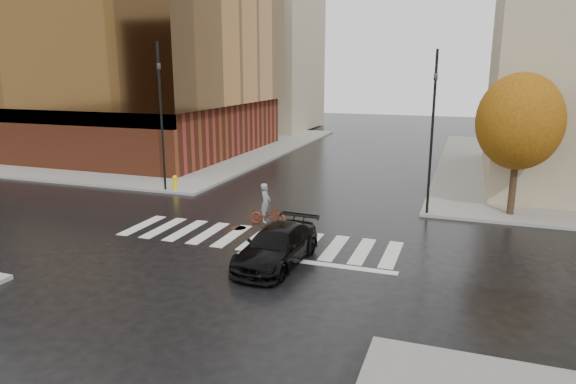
# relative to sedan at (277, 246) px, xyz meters

# --- Properties ---
(ground) EXTENTS (120.00, 120.00, 0.00)m
(ground) POSITION_rel_sedan_xyz_m (-1.77, 1.80, -0.67)
(ground) COLOR black
(ground) RESTS_ON ground
(sidewalk_nw) EXTENTS (30.00, 30.00, 0.15)m
(sidewalk_nw) POSITION_rel_sedan_xyz_m (-22.77, 22.80, -0.59)
(sidewalk_nw) COLOR gray
(sidewalk_nw) RESTS_ON ground
(crosswalk) EXTENTS (12.00, 3.00, 0.01)m
(crosswalk) POSITION_rel_sedan_xyz_m (-1.77, 2.30, -0.66)
(crosswalk) COLOR silver
(crosswalk) RESTS_ON ground
(office_glass) EXTENTS (27.00, 19.00, 16.00)m
(office_glass) POSITION_rel_sedan_xyz_m (-23.77, 19.79, 7.61)
(office_glass) COLOR brown
(office_glass) RESTS_ON sidewalk_nw
(building_nw_far) EXTENTS (14.00, 12.00, 20.00)m
(building_nw_far) POSITION_rel_sedan_xyz_m (-17.77, 38.80, 9.48)
(building_nw_far) COLOR tan
(building_nw_far) RESTS_ON sidewalk_nw
(tree_ne_a) EXTENTS (3.80, 3.80, 6.50)m
(tree_ne_a) POSITION_rel_sedan_xyz_m (8.23, 9.20, 3.79)
(tree_ne_a) COLOR #302115
(tree_ne_a) RESTS_ON sidewalk_ne
(sedan) EXTENTS (2.16, 4.71, 1.33)m
(sedan) POSITION_rel_sedan_xyz_m (0.00, 0.00, 0.00)
(sedan) COLOR black
(sedan) RESTS_ON ground
(cyclist) EXTENTS (1.69, 0.72, 1.87)m
(cyclist) POSITION_rel_sedan_xyz_m (-2.10, 4.30, -0.03)
(cyclist) COLOR #99280D
(cyclist) RESTS_ON ground
(traffic_light_nw) EXTENTS (0.24, 0.22, 8.03)m
(traffic_light_nw) POSITION_rel_sedan_xyz_m (-9.78, 8.10, 4.15)
(traffic_light_nw) COLOR black
(traffic_light_nw) RESTS_ON sidewalk_nw
(traffic_light_ne) EXTENTS (0.19, 0.22, 7.49)m
(traffic_light_ne) POSITION_rel_sedan_xyz_m (4.53, 8.10, 3.77)
(traffic_light_ne) COLOR black
(traffic_light_ne) RESTS_ON sidewalk_ne
(fire_hydrant) EXTENTS (0.29, 0.29, 0.81)m
(fire_hydrant) POSITION_rel_sedan_xyz_m (-9.26, 8.30, -0.07)
(fire_hydrant) COLOR yellow
(fire_hydrant) RESTS_ON sidewalk_nw
(manhole) EXTENTS (0.82, 0.82, 0.01)m
(manhole) POSITION_rel_sedan_xyz_m (-3.07, 3.36, -0.66)
(manhole) COLOR #4D2D1B
(manhole) RESTS_ON ground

